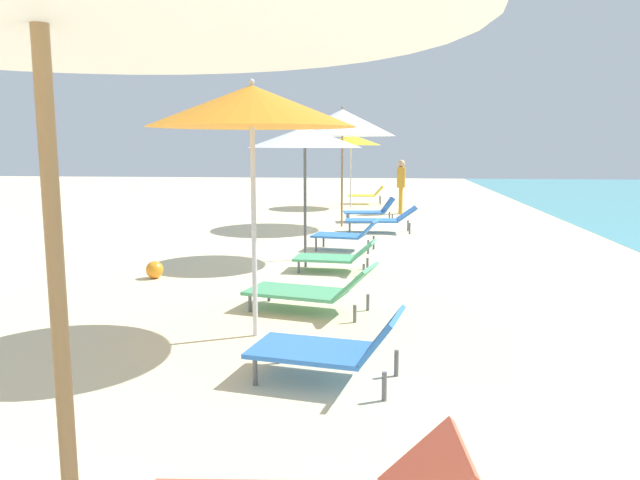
{
  "coord_description": "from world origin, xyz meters",
  "views": [
    {
      "loc": [
        0.7,
        3.07,
        1.94
      ],
      "look_at": [
        -0.01,
        9.77,
        0.9
      ],
      "focal_mm": 34.44,
      "sensor_mm": 36.0,
      "label": 1
    }
  ],
  "objects": [
    {
      "name": "umbrella_third",
      "position": [
        -0.61,
        9.07,
        2.32
      ],
      "size": [
        2.06,
        2.06,
        2.59
      ],
      "color": "silver",
      "rests_on": "ground"
    },
    {
      "name": "lounger_third_shoreside",
      "position": [
        -0.12,
        10.06,
        0.27
      ],
      "size": [
        1.62,
        0.98,
        0.6
      ],
      "rotation": [
        0.0,
        0.0,
        2.89
      ],
      "color": "#4CA572",
      "rests_on": "ground"
    },
    {
      "name": "lounger_third_inland",
      "position": [
        0.28,
        7.93,
        0.3
      ],
      "size": [
        1.34,
        0.86,
        0.62
      ],
      "rotation": [
        0.0,
        0.0,
        2.95
      ],
      "color": "blue",
      "rests_on": "ground"
    },
    {
      "name": "umbrella_fourth",
      "position": [
        -0.65,
        13.4,
        2.08
      ],
      "size": [
        1.93,
        1.93,
        2.31
      ],
      "color": "#4C4C51",
      "rests_on": "ground"
    },
    {
      "name": "lounger_fourth_shoreside",
      "position": [
        0.02,
        14.39,
        0.31
      ],
      "size": [
        1.28,
        0.81,
        0.59
      ],
      "rotation": [
        0.0,
        0.0,
        2.97
      ],
      "color": "blue",
      "rests_on": "ground"
    },
    {
      "name": "lounger_fourth_inland",
      "position": [
        -0.03,
        12.44,
        0.24
      ],
      "size": [
        1.28,
        0.7,
        0.5
      ],
      "rotation": [
        0.0,
        0.0,
        3.06
      ],
      "color": "#4CA572",
      "rests_on": "ground"
    },
    {
      "name": "umbrella_fifth",
      "position": [
        -0.32,
        17.8,
        2.48
      ],
      "size": [
        2.52,
        2.52,
        2.85
      ],
      "color": "olive",
      "rests_on": "ground"
    },
    {
      "name": "lounger_fifth_shoreside",
      "position": [
        0.36,
        18.81,
        0.3
      ],
      "size": [
        1.35,
        0.77,
        0.63
      ],
      "rotation": [
        0.0,
        0.0,
        3.29
      ],
      "color": "blue",
      "rests_on": "ground"
    },
    {
      "name": "lounger_fifth_inland",
      "position": [
        0.65,
        16.88,
        0.31
      ],
      "size": [
        1.62,
        0.66,
        0.6
      ],
      "rotation": [
        0.0,
        0.0,
        3.18
      ],
      "color": "blue",
      "rests_on": "ground"
    },
    {
      "name": "umbrella_farthest",
      "position": [
        -0.38,
        22.59,
        2.12
      ],
      "size": [
        1.91,
        1.91,
        2.35
      ],
      "color": "silver",
      "rests_on": "ground"
    },
    {
      "name": "lounger_farthest_shoreside",
      "position": [
        0.1,
        23.72,
        0.32
      ],
      "size": [
        1.21,
        0.62,
        0.61
      ],
      "rotation": [
        0.0,
        0.0,
        3.18
      ],
      "color": "yellow",
      "rests_on": "ground"
    },
    {
      "name": "person_walking_near",
      "position": [
        1.16,
        20.79,
        0.93
      ],
      "size": [
        0.25,
        0.38,
        1.55
      ],
      "rotation": [
        0.0,
        0.0,
        6.21
      ],
      "color": "orange",
      "rests_on": "ground"
    },
    {
      "name": "beach_ball",
      "position": [
        -2.67,
        11.65,
        0.13
      ],
      "size": [
        0.26,
        0.26,
        0.26
      ],
      "primitive_type": "sphere",
      "color": "orange",
      "rests_on": "ground"
    }
  ]
}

